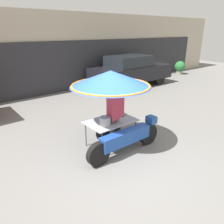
{
  "coord_description": "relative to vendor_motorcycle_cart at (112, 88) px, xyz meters",
  "views": [
    {
      "loc": [
        -2.75,
        -3.02,
        2.8
      ],
      "look_at": [
        0.39,
        0.89,
        0.92
      ],
      "focal_mm": 35.0,
      "sensor_mm": 36.0,
      "label": 1
    }
  ],
  "objects": [
    {
      "name": "ground_plane",
      "position": [
        -0.39,
        -0.88,
        -1.52
      ],
      "size": [
        36.0,
        36.0,
        0.0
      ],
      "primitive_type": "plane",
      "color": "slate"
    },
    {
      "name": "vendor_motorcycle_cart",
      "position": [
        0.0,
        0.0,
        0.0
      ],
      "size": [
        2.13,
        1.94,
        1.93
      ],
      "color": "black",
      "rests_on": "ground"
    },
    {
      "name": "shopfront_building",
      "position": [
        -0.39,
        6.65,
        0.28
      ],
      "size": [
        28.0,
        2.06,
        3.63
      ],
      "color": "#B2A893",
      "rests_on": "ground"
    },
    {
      "name": "vendor_person",
      "position": [
        0.04,
        -0.07,
        -0.66
      ],
      "size": [
        0.38,
        0.22,
        1.56
      ],
      "color": "#4C473D",
      "rests_on": "ground"
    },
    {
      "name": "potted_plant",
      "position": [
        9.73,
        4.81,
        -1.05
      ],
      "size": [
        0.7,
        0.7,
        0.87
      ],
      "color": "gray",
      "rests_on": "ground"
    },
    {
      "name": "parked_car",
      "position": [
        4.82,
        4.43,
        -0.7
      ],
      "size": [
        4.51,
        1.76,
        1.59
      ],
      "color": "black",
      "rests_on": "ground"
    }
  ]
}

